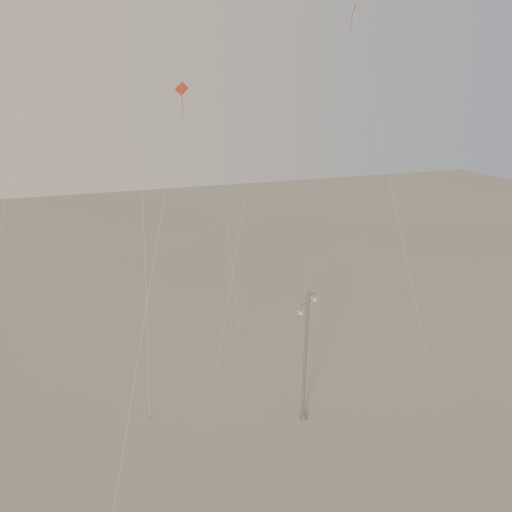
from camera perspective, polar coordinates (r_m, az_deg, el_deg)
name	(u,v)px	position (r m, az deg, el deg)	size (l,w,h in m)	color
ground	(268,441)	(33.80, 1.19, -18.02)	(160.00, 160.00, 0.00)	#9F9484
street_lamp	(306,353)	(33.63, 4.99, -9.63)	(1.56, 0.85, 8.16)	gray
kite_3	(168,173)	(30.39, -8.77, 8.19)	(6.81, 10.25, 19.43)	maroon
kite_4	(375,112)	(39.72, 11.84, 13.87)	(4.26, 6.27, 24.21)	#302928
kite_5	(205,38)	(43.99, -5.14, 20.91)	(2.24, 3.72, 28.84)	#8F4C17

